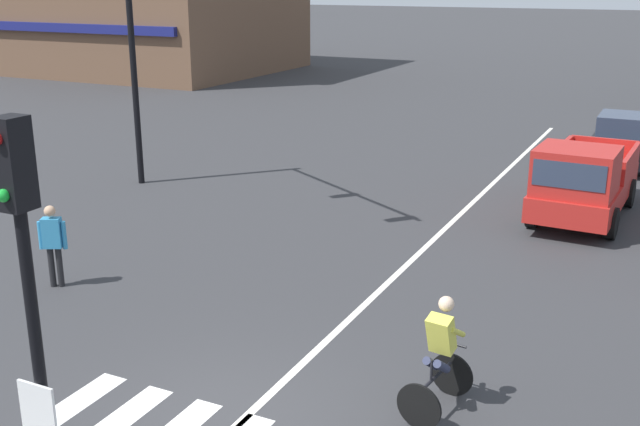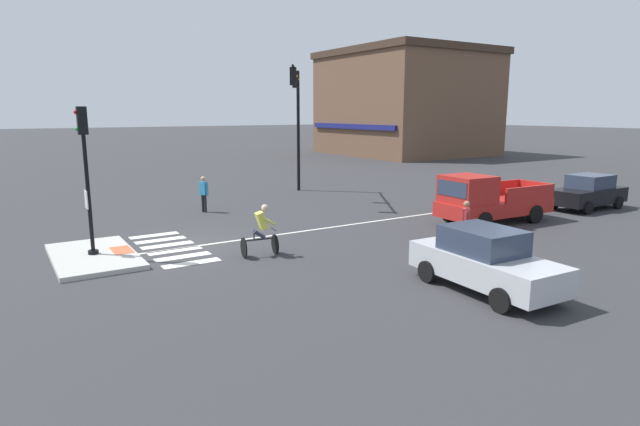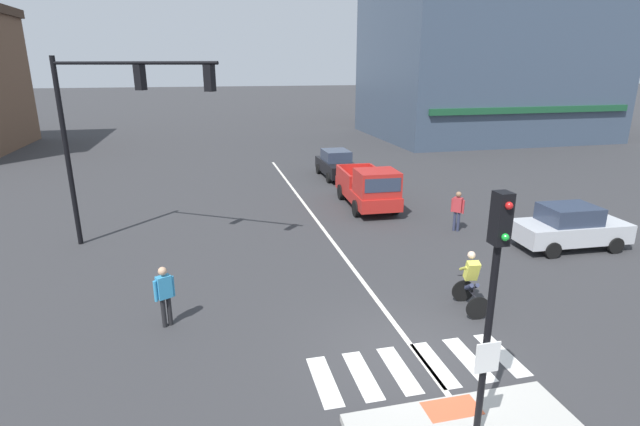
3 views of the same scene
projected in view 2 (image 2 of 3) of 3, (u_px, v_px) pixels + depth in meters
name	position (u px, v px, depth m)	size (l,w,h in m)	color
ground_plane	(188.00, 245.00, 18.13)	(300.00, 300.00, 0.00)	#333335
traffic_island	(94.00, 256.00, 16.51)	(4.34, 2.41, 0.15)	#B2AFA8
tactile_pad_front	(122.00, 250.00, 16.95)	(1.10, 0.60, 0.01)	#DB5B38
signal_pole	(86.00, 167.00, 15.97)	(0.44, 0.38, 4.59)	black
crosswalk_stripe_a	(154.00, 235.00, 19.61)	(0.44, 1.80, 0.01)	silver
crosswalk_stripe_b	(161.00, 240.00, 18.89)	(0.44, 1.80, 0.01)	silver
crosswalk_stripe_c	(167.00, 245.00, 18.17)	(0.44, 1.80, 0.01)	silver
crosswalk_stripe_d	(175.00, 251.00, 17.45)	(0.44, 1.80, 0.01)	silver
crosswalk_stripe_e	(183.00, 256.00, 16.73)	(0.44, 1.80, 0.01)	silver
crosswalk_stripe_f	(192.00, 263.00, 16.01)	(0.44, 1.80, 0.01)	silver
lane_centre_line	(410.00, 216.00, 23.16)	(0.14, 28.00, 0.01)	silver
traffic_light_mast	(297.00, 107.00, 27.98)	(5.56, 3.51, 6.87)	black
building_corner_left	(406.00, 103.00, 56.82)	(16.05, 14.66, 11.08)	brown
car_silver_cross_right	(485.00, 260.00, 13.43)	(4.17, 1.99, 1.64)	silver
car_black_eastbound_distant	(588.00, 192.00, 24.84)	(1.87, 4.11, 1.64)	black
pickup_truck_red_eastbound_far	(487.00, 201.00, 21.47)	(2.22, 5.18, 2.08)	red
cyclist	(261.00, 229.00, 16.67)	(0.80, 1.17, 1.68)	black
pedestrian_at_curb_left	(204.00, 191.00, 23.97)	(0.50, 0.36, 1.67)	black
pedestrian_waiting_far_side	(466.00, 221.00, 17.41)	(0.40, 0.44, 1.67)	#2D334C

